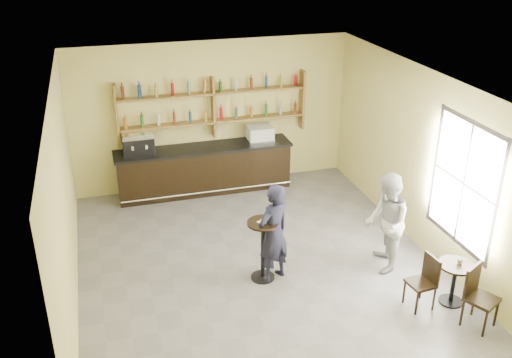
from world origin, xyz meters
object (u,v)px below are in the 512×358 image
object	(u,v)px
pastry_case	(260,134)
patron_second	(386,223)
espresso_machine	(139,143)
man_main	(273,233)
cafe_table	(453,283)
pedestal_table	(263,250)
chair_west	(421,283)
chair_south	(482,299)
bar_counter	(204,169)

from	to	relation	value
pastry_case	patron_second	bearing A→B (deg)	-84.57
pastry_case	espresso_machine	bearing A→B (deg)	170.02
man_main	cafe_table	bearing A→B (deg)	123.19
pastry_case	pedestal_table	world-z (taller)	pastry_case
man_main	cafe_table	world-z (taller)	man_main
cafe_table	chair_west	bearing A→B (deg)	174.81
chair_west	chair_south	xyz separation A→B (m)	(0.60, -0.65, 0.04)
chair_south	chair_west	bearing A→B (deg)	104.93
espresso_machine	pedestal_table	bearing A→B (deg)	-62.50
cafe_table	patron_second	world-z (taller)	patron_second
bar_counter	pastry_case	xyz separation A→B (m)	(1.25, 0.00, 0.68)
pastry_case	cafe_table	world-z (taller)	pastry_case
espresso_machine	patron_second	bearing A→B (deg)	-42.99
bar_counter	pastry_case	size ratio (longest dim) A/B	6.75
espresso_machine	chair_south	bearing A→B (deg)	-49.30
bar_counter	pedestal_table	size ratio (longest dim) A/B	3.56
man_main	cafe_table	xyz separation A→B (m)	(2.48, -1.39, -0.51)
espresso_machine	pastry_case	xyz separation A→B (m)	(2.60, 0.00, -0.06)
espresso_machine	pastry_case	size ratio (longest dim) A/B	1.15
pedestal_table	cafe_table	world-z (taller)	pedestal_table
bar_counter	cafe_table	xyz separation A→B (m)	(2.89, -5.00, -0.16)
bar_counter	pastry_case	bearing A→B (deg)	0.00
chair_west	man_main	bearing A→B (deg)	-130.70
pedestal_table	man_main	bearing A→B (deg)	-18.95
pastry_case	patron_second	xyz separation A→B (m)	(1.05, -3.82, -0.32)
cafe_table	chair_south	world-z (taller)	chair_south
pastry_case	chair_west	size ratio (longest dim) A/B	0.65
chair_west	patron_second	size ratio (longest dim) A/B	0.50
man_main	pedestal_table	bearing A→B (deg)	-46.49
pedestal_table	patron_second	size ratio (longest dim) A/B	0.61
pedestal_table	espresso_machine	bearing A→B (deg)	114.19
pastry_case	patron_second	size ratio (longest dim) A/B	0.32
bar_counter	cafe_table	world-z (taller)	bar_counter
man_main	espresso_machine	bearing A→B (deg)	-91.62
pastry_case	patron_second	world-z (taller)	patron_second
man_main	chair_south	distance (m)	3.24
chair_west	patron_second	world-z (taller)	patron_second
bar_counter	chair_south	distance (m)	6.32
pedestal_table	chair_west	world-z (taller)	pedestal_table
pastry_case	pedestal_table	size ratio (longest dim) A/B	0.53
espresso_machine	chair_south	world-z (taller)	espresso_machine
pastry_case	chair_west	distance (m)	5.13
man_main	cafe_table	size ratio (longest dim) A/B	2.46
pastry_case	man_main	world-z (taller)	man_main
pedestal_table	chair_south	size ratio (longest dim) A/B	1.12
cafe_table	man_main	bearing A→B (deg)	150.72
bar_counter	patron_second	distance (m)	4.48
espresso_machine	patron_second	distance (m)	5.30
espresso_machine	man_main	distance (m)	4.04
bar_counter	pastry_case	distance (m)	1.42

